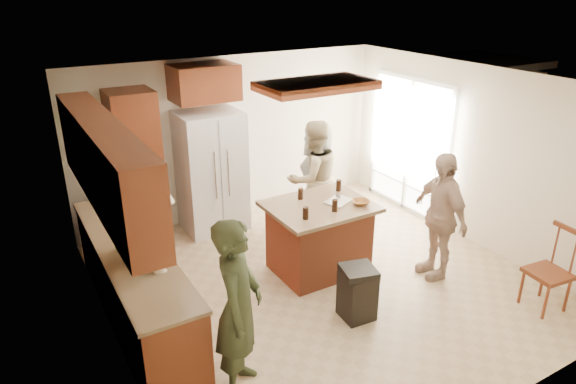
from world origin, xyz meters
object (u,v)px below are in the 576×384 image
person_counter (148,260)px  trash_bin (357,292)px  spindle_chair (549,273)px  person_behind_right (317,177)px  refrigerator (212,172)px  person_behind_left (313,179)px  kitchen_island (319,237)px  person_front_left (239,308)px  person_side_right (440,216)px

person_counter → trash_bin: 2.29m
person_counter → spindle_chair: bearing=-132.7°
person_behind_right → refrigerator: refrigerator is taller
person_behind_left → spindle_chair: 3.25m
person_counter → kitchen_island: (2.22, 0.17, -0.40)m
refrigerator → trash_bin: bearing=-80.6°
person_behind_right → person_behind_left: bearing=-4.0°
person_front_left → trash_bin: 1.69m
spindle_chair → person_behind_right: bearing=110.3°
person_side_right → spindle_chair: size_ratio=1.65×
trash_bin → spindle_chair: bearing=-25.5°
person_counter → refrigerator: size_ratio=0.97×
person_behind_left → kitchen_island: bearing=61.0°
person_front_left → person_behind_right: 3.43m
person_front_left → kitchen_island: size_ratio=1.35×
person_behind_left → refrigerator: size_ratio=0.96×
person_counter → trash_bin: size_ratio=2.79×
person_behind_right → person_front_left: bearing=2.0°
person_front_left → person_behind_right: person_front_left is taller
person_counter → refrigerator: 2.54m
person_behind_right → kitchen_island: (-0.66, -1.06, -0.34)m
refrigerator → trash_bin: size_ratio=2.86×
person_front_left → person_side_right: (3.00, 0.54, -0.04)m
person_counter → person_behind_right: bearing=-85.0°
trash_bin → person_counter: bearing=156.0°
person_behind_right → kitchen_island: 1.29m
person_counter → spindle_chair: size_ratio=1.76×
person_front_left → spindle_chair: size_ratio=1.73×
spindle_chair → person_behind_left: bearing=113.4°
person_behind_left → person_counter: person_counter is taller
person_side_right → kitchen_island: size_ratio=1.28×
person_side_right → trash_bin: size_ratio=2.61×
person_side_right → refrigerator: refrigerator is taller
kitchen_island → person_behind_left: bearing=61.1°
kitchen_island → spindle_chair: size_ratio=1.29×
person_behind_right → trash_bin: 2.34m
person_counter → spindle_chair: (4.02, -1.85, -0.42)m
person_side_right → refrigerator: 3.30m
refrigerator → kitchen_island: size_ratio=1.41×
person_behind_left → person_side_right: 1.91m
person_behind_right → refrigerator: size_ratio=0.91×
kitchen_island → trash_bin: size_ratio=2.03×
person_behind_left → person_behind_right: 0.19m
person_front_left → kitchen_island: person_front_left is taller
person_side_right → person_counter: (-3.45, 0.67, 0.06)m
refrigerator → kitchen_island: bearing=-69.9°
person_behind_left → trash_bin: 2.20m
refrigerator → kitchen_island: 2.02m
person_side_right → trash_bin: bearing=-70.3°
person_behind_right → trash_bin: (-0.85, -2.13, -0.50)m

